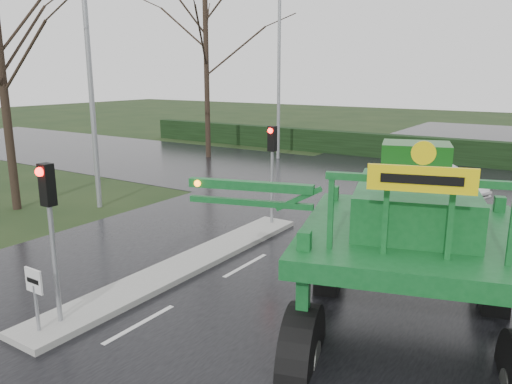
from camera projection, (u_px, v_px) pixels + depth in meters
The scene contains 14 objects.
ground at pixel (140, 325), 10.65m from camera, with size 140.00×140.00×0.00m, color black.
road_main at pixel (336, 216), 18.78m from camera, with size 14.00×80.00×0.02m, color black.
road_cross at pixel (389, 186), 23.66m from camera, with size 80.00×12.00×0.02m, color black.
median_island at pixel (186, 265), 13.76m from camera, with size 1.20×10.00×0.16m, color gray.
hedge_row at pixel (433, 150), 29.99m from camera, with size 44.00×0.90×1.50m, color black.
keep_left_sign at pixel (35, 290), 9.88m from camera, with size 0.50×0.07×1.35m.
traffic_signal_near at pixel (49, 210), 9.92m from camera, with size 0.26×0.33×3.52m.
traffic_signal_mid at pixel (272, 154), 16.84m from camera, with size 0.26×0.33×3.52m.
street_light_left_near at pixel (94, 53), 18.52m from camera, with size 3.85×0.30×10.00m.
street_light_left_far at pixel (283, 60), 29.90m from camera, with size 3.85×0.30×10.00m.
tree_left_near at pixel (0, 56), 18.42m from camera, with size 6.30×6.30×10.85m.
tree_left_far at pixel (206, 41), 30.30m from camera, with size 7.70×7.70×13.26m.
crop_sprayer at pixel (307, 229), 9.05m from camera, with size 9.08×6.87×5.27m.
white_sedan at pixel (439, 195), 21.94m from camera, with size 1.43×4.11×1.35m, color silver.
Camera 1 is at (7.40, -6.75, 5.24)m, focal length 35.00 mm.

